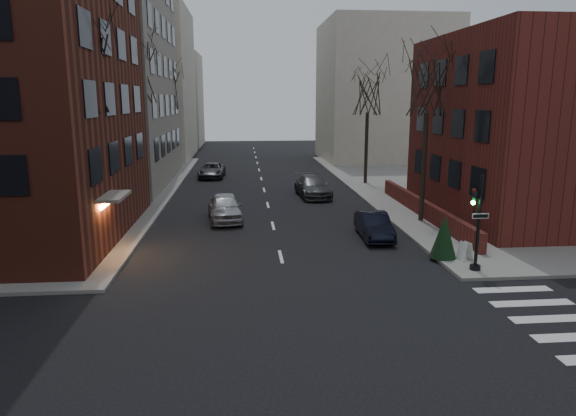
% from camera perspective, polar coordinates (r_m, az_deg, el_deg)
% --- Properties ---
extents(ground, '(160.00, 160.00, 0.00)m').
position_cam_1_polar(ground, '(13.14, 3.43, -21.27)').
color(ground, black).
rests_on(ground, ground).
extents(building_left_tan, '(18.00, 18.00, 28.00)m').
position_cam_1_polar(building_left_tan, '(47.87, -25.15, 19.10)').
color(building_left_tan, gray).
rests_on(building_left_tan, ground).
extents(building_right_brick, '(12.00, 14.00, 11.00)m').
position_cam_1_polar(building_right_brick, '(35.00, 26.52, 7.98)').
color(building_right_brick, '#5B1E1A').
rests_on(building_right_brick, ground).
extents(low_wall_right, '(0.35, 16.00, 1.00)m').
position_cam_1_polar(low_wall_right, '(32.48, 14.81, -0.03)').
color(low_wall_right, '#5B1E1A').
rests_on(low_wall_right, sidewalk_far_right).
extents(building_distant_la, '(14.00, 16.00, 18.00)m').
position_cam_1_polar(building_distant_la, '(67.20, -16.96, 13.05)').
color(building_distant_la, beige).
rests_on(building_distant_la, ground).
extents(building_distant_ra, '(14.00, 14.00, 16.00)m').
position_cam_1_polar(building_distant_ra, '(63.11, 10.50, 12.55)').
color(building_distant_ra, beige).
rests_on(building_distant_ra, ground).
extents(building_distant_lb, '(10.00, 12.00, 14.00)m').
position_cam_1_polar(building_distant_lb, '(83.62, -13.14, 11.58)').
color(building_distant_lb, beige).
rests_on(building_distant_lb, ground).
extents(traffic_signal, '(0.76, 0.44, 4.00)m').
position_cam_1_polar(traffic_signal, '(22.69, 20.22, -2.24)').
color(traffic_signal, black).
rests_on(traffic_signal, sidewalk_far_right).
extents(tree_left_a, '(4.18, 4.18, 10.26)m').
position_cam_1_polar(tree_left_a, '(25.87, -21.69, 14.01)').
color(tree_left_a, '#2D231C').
rests_on(tree_left_a, sidewalk_far_left).
extents(tree_left_b, '(4.40, 4.40, 10.80)m').
position_cam_1_polar(tree_left_b, '(37.57, -16.50, 14.15)').
color(tree_left_b, '#2D231C').
rests_on(tree_left_b, sidewalk_far_left).
extents(tree_left_c, '(3.96, 3.96, 9.72)m').
position_cam_1_polar(tree_left_c, '(51.35, -13.38, 12.63)').
color(tree_left_c, '#2D231C').
rests_on(tree_left_c, sidewalk_far_left).
extents(tree_right_a, '(3.96, 3.96, 9.72)m').
position_cam_1_polar(tree_right_a, '(30.71, 15.31, 13.15)').
color(tree_right_a, '#2D231C').
rests_on(tree_right_a, sidewalk_far_right).
extents(tree_right_b, '(3.74, 3.74, 9.18)m').
position_cam_1_polar(tree_right_b, '(44.12, 8.88, 12.38)').
color(tree_right_b, '#2D231C').
rests_on(tree_right_b, sidewalk_far_right).
extents(streetlamp_near, '(0.36, 0.36, 6.28)m').
position_cam_1_polar(streetlamp_near, '(33.62, -16.33, 6.48)').
color(streetlamp_near, black).
rests_on(streetlamp_near, sidewalk_far_left).
extents(streetlamp_far, '(0.36, 0.36, 6.28)m').
position_cam_1_polar(streetlamp_far, '(53.33, -12.23, 8.56)').
color(streetlamp_far, black).
rests_on(streetlamp_far, sidewalk_far_left).
extents(parked_sedan, '(1.57, 4.16, 1.36)m').
position_cam_1_polar(parked_sedan, '(27.37, 9.53, -1.95)').
color(parked_sedan, black).
rests_on(parked_sedan, ground).
extents(car_lane_silver, '(2.39, 4.93, 1.62)m').
position_cam_1_polar(car_lane_silver, '(31.17, -7.05, 0.09)').
color(car_lane_silver, '#A2A2A7').
rests_on(car_lane_silver, ground).
extents(car_lane_gray, '(2.53, 5.48, 1.55)m').
position_cam_1_polar(car_lane_gray, '(38.58, 2.77, 2.41)').
color(car_lane_gray, '#3E3F44').
rests_on(car_lane_gray, ground).
extents(car_lane_far, '(2.49, 5.00, 1.36)m').
position_cam_1_polar(car_lane_far, '(48.52, -8.46, 4.16)').
color(car_lane_far, '#3D3E42').
rests_on(car_lane_far, ground).
extents(sandwich_board, '(0.48, 0.59, 0.83)m').
position_cam_1_polar(sandwich_board, '(24.29, 19.11, -4.52)').
color(sandwich_board, white).
rests_on(sandwich_board, sidewalk_far_right).
extents(evergreen_shrub, '(1.53, 1.53, 1.98)m').
position_cam_1_polar(evergreen_shrub, '(24.21, 16.93, -3.02)').
color(evergreen_shrub, black).
rests_on(evergreen_shrub, sidewalk_far_right).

